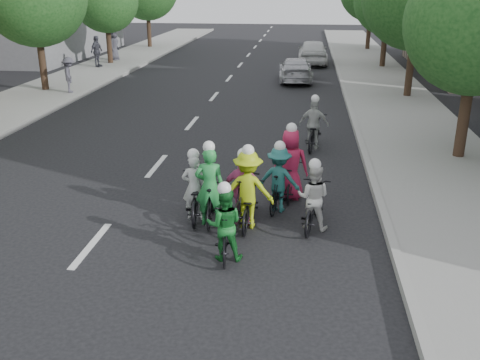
% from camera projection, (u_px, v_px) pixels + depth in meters
% --- Properties ---
extents(ground, '(120.00, 120.00, 0.00)m').
position_uv_depth(ground, '(91.00, 245.00, 10.83)').
color(ground, black).
rests_on(ground, ground).
extents(curb_left, '(0.18, 80.00, 0.18)m').
position_uv_depth(curb_left, '(39.00, 116.00, 20.79)').
color(curb_left, '#999993').
rests_on(curb_left, ground).
extents(sidewalk_right, '(4.00, 80.00, 0.15)m').
position_uv_depth(sidewalk_right, '(410.00, 128.00, 19.20)').
color(sidewalk_right, gray).
rests_on(sidewalk_right, ground).
extents(curb_right, '(0.18, 80.00, 0.18)m').
position_uv_depth(curb_right, '(355.00, 126.00, 19.41)').
color(curb_right, '#999993').
rests_on(curb_right, ground).
extents(tree_l_4, '(4.00, 4.00, 5.97)m').
position_uv_depth(tree_l_4, '(105.00, 0.00, 32.70)').
color(tree_l_4, black).
rests_on(tree_l_4, ground).
extents(tree_r_0, '(4.00, 4.00, 5.97)m').
position_uv_depth(tree_r_0, '(478.00, 23.00, 14.59)').
color(tree_r_0, black).
rests_on(tree_r_0, ground).
extents(tree_r_2, '(4.00, 4.00, 5.97)m').
position_uv_depth(tree_r_2, '(388.00, 0.00, 31.33)').
color(tree_r_2, black).
rests_on(tree_r_2, ground).
extents(cyclist_0, '(0.84, 1.88, 1.64)m').
position_uv_depth(cyclist_0, '(195.00, 194.00, 11.96)').
color(cyclist_0, black).
rests_on(cyclist_0, ground).
extents(cyclist_1, '(0.74, 1.59, 1.58)m').
position_uv_depth(cyclist_1, '(225.00, 229.00, 10.18)').
color(cyclist_1, black).
rests_on(cyclist_1, ground).
extents(cyclist_2, '(1.13, 1.71, 1.86)m').
position_uv_depth(cyclist_2, '(248.00, 196.00, 11.48)').
color(cyclist_2, black).
rests_on(cyclist_2, ground).
extents(cyclist_3, '(0.98, 1.90, 1.74)m').
position_uv_depth(cyclist_3, '(244.00, 195.00, 11.63)').
color(cyclist_3, black).
rests_on(cyclist_3, ground).
extents(cyclist_4, '(0.88, 1.54, 1.91)m').
position_uv_depth(cyclist_4, '(290.00, 171.00, 12.99)').
color(cyclist_4, black).
rests_on(cyclist_4, ground).
extents(cyclist_5, '(0.66, 1.50, 1.90)m').
position_uv_depth(cyclist_5, '(210.00, 195.00, 11.61)').
color(cyclist_5, black).
rests_on(cyclist_5, ground).
extents(cyclist_6, '(0.90, 1.83, 1.58)m').
position_uv_depth(cyclist_6, '(313.00, 203.00, 11.47)').
color(cyclist_6, black).
rests_on(cyclist_6, ground).
extents(cyclist_7, '(1.09, 1.60, 1.69)m').
position_uv_depth(cyclist_7, '(279.00, 184.00, 12.30)').
color(cyclist_7, black).
rests_on(cyclist_7, ground).
extents(cyclist_8, '(0.98, 2.00, 1.75)m').
position_uv_depth(cyclist_8, '(314.00, 130.00, 16.92)').
color(cyclist_8, black).
rests_on(cyclist_8, ground).
extents(follow_car_lead, '(1.93, 4.34, 1.24)m').
position_uv_depth(follow_car_lead, '(296.00, 69.00, 28.38)').
color(follow_car_lead, '#B9B9BE').
rests_on(follow_car_lead, ground).
extents(follow_car_trail, '(1.88, 4.59, 1.56)m').
position_uv_depth(follow_car_trail, '(313.00, 52.00, 34.22)').
color(follow_car_trail, silver).
rests_on(follow_car_trail, ground).
extents(spectator_0, '(0.97, 1.20, 1.62)m').
position_uv_depth(spectator_0, '(69.00, 75.00, 24.68)').
color(spectator_0, '#4A4854').
rests_on(spectator_0, sidewalk_left).
extents(spectator_1, '(0.67, 1.14, 1.83)m').
position_uv_depth(spectator_1, '(97.00, 51.00, 32.06)').
color(spectator_1, '#464652').
rests_on(spectator_1, sidewalk_left).
extents(spectator_2, '(0.67, 0.98, 1.93)m').
position_uv_depth(spectator_2, '(114.00, 45.00, 34.93)').
color(spectator_2, '#44434F').
rests_on(spectator_2, sidewalk_left).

